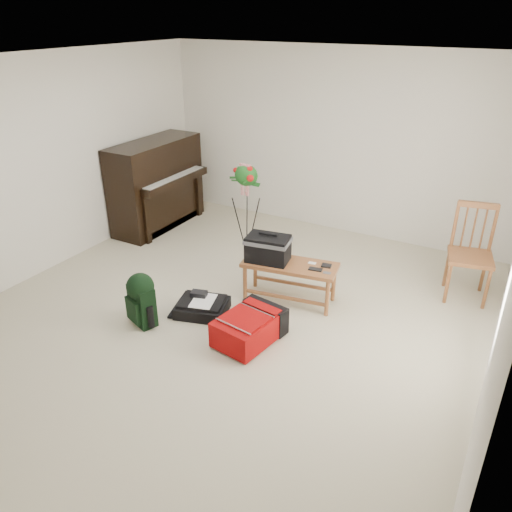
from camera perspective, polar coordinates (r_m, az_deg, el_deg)
The scene contains 11 objects.
floor at distance 5.30m, azimuth -3.36°, elevation -6.78°, with size 5.00×5.50×0.01m, color beige.
ceiling at distance 4.46m, azimuth -4.26°, elevation 21.20°, with size 5.00×5.50×0.01m, color white.
wall_back at distance 7.10m, azimuth 8.67°, elevation 12.70°, with size 5.00×0.04×2.50m, color silver.
wall_left at distance 6.40m, azimuth -23.20°, elevation 9.37°, with size 0.04×5.50×2.50m, color silver.
piano at distance 7.41m, azimuth -11.20°, elevation 7.84°, with size 0.71×1.50×1.25m.
bench at distance 5.36m, azimuth 2.27°, elevation 0.42°, with size 1.07×0.57×0.78m.
dining_chair at distance 5.89m, azimuth 23.39°, elevation 0.21°, with size 0.54×0.54×1.06m.
red_suitcase at distance 4.88m, azimuth -0.47°, elevation -7.86°, with size 0.55×0.73×0.29m.
black_duffel at distance 5.32m, azimuth -6.16°, elevation -5.75°, with size 0.62×0.55×0.22m.
green_backpack at distance 5.14m, azimuth -13.00°, elevation -4.58°, with size 0.33×0.31×0.57m.
flower_stand at distance 6.32m, azimuth -1.10°, elevation 5.19°, with size 0.41×0.41×1.25m.
Camera 1 is at (2.45, -3.70, 2.90)m, focal length 35.00 mm.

